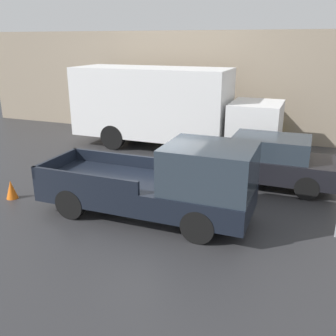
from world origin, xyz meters
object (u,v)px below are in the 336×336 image
Objects in this scene: pickup_truck at (166,183)px; delivery_truck at (165,106)px; newspaper_box at (275,132)px; car at (267,160)px; traffic_cone at (11,189)px.

pickup_truck is 7.18m from delivery_truck.
newspaper_box is at bearing 78.29° from pickup_truck.
car is (2.17, 3.56, -0.18)m from pickup_truck.
pickup_truck reaches higher than traffic_cone.
pickup_truck is at bearing -68.41° from delivery_truck.
delivery_truck reaches higher than car.
car reaches higher than traffic_cone.
car is 8.10m from traffic_cone.
newspaper_box is at bearing 93.26° from car.
delivery_truck reaches higher than traffic_cone.
newspaper_box is (1.86, 8.98, -0.46)m from pickup_truck.
car is 0.49× the size of delivery_truck.
pickup_truck is 4.93m from traffic_cone.
traffic_cone is (-7.03, -3.99, -0.55)m from car.
traffic_cone is at bearing -174.92° from pickup_truck.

